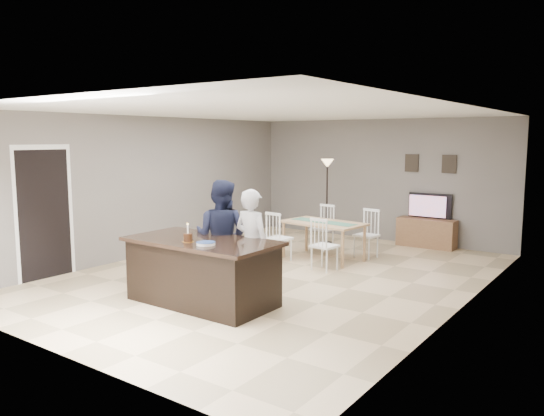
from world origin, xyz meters
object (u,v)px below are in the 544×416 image
Objects in this scene: dining_table at (323,228)px; floor_lamp at (327,178)px; birthday_cake at (188,237)px; woman at (252,245)px; man at (221,237)px; television at (429,206)px; plate_stack at (206,243)px; tv_console at (426,233)px; kitchen_island at (202,271)px.

floor_lamp is at bearing 124.00° from dining_table.
woman is at bearing 58.10° from birthday_cake.
man is at bearing 96.70° from birthday_cake.
floor_lamp reaches higher than birthday_cake.
birthday_cake is (-1.24, -5.87, 0.10)m from television.
plate_stack is at bearing 101.29° from man.
man is 0.92× the size of floor_lamp.
television is 0.54× the size of man.
tv_console is 5.10m from woman.
dining_table is (-0.30, 3.56, -0.33)m from plate_stack.
woman reaches higher than television.
kitchen_island is at bearing -102.16° from tv_console.
birthday_cake is (0.09, -0.78, 0.12)m from man.
television is at bearing 26.95° from floor_lamp.
plate_stack is (0.31, -0.25, 0.47)m from kitchen_island.
dining_table is at bearing -117.86° from tv_console.
woman is 0.82m from plate_stack.
woman is (-0.76, -5.02, 0.49)m from tv_console.
tv_console is at bearing 25.25° from floor_lamp.
birthday_cake is (-0.04, -0.23, 0.51)m from kitchen_island.
woman reaches higher than plate_stack.
kitchen_island is 1.17× the size of floor_lamp.
woman is at bearing 80.11° from plate_stack.
dining_table is at bearing 89.89° from kitchen_island.
floor_lamp is (-0.66, 4.90, 0.47)m from birthday_cake.
tv_console is 0.64× the size of dining_table.
dining_table is (0.05, 3.54, -0.37)m from birthday_cake.
kitchen_island is 0.61m from plate_stack.
plate_stack is 3.59m from dining_table.
woman is at bearing 81.56° from television.
birthday_cake is 1.00× the size of plate_stack.
plate_stack reaches higher than dining_table.
birthday_cake is (-1.24, -5.80, 0.66)m from tv_console.
television is 2.63m from dining_table.
woman reaches higher than dining_table.
floor_lamp reaches higher than tv_console.
kitchen_island is 3.31m from dining_table.
birthday_cake is 0.14× the size of dining_table.
television reaches higher than kitchen_island.
plate_stack reaches higher than kitchen_island.
dining_table reaches higher than tv_console.
birthday_cake is at bearing -99.71° from kitchen_island.
kitchen_island is at bearing 86.08° from man.
television is at bearing -121.89° from man.
tv_console is 5.96m from birthday_cake.
television is 0.50× the size of floor_lamp.
dining_table is 1.75m from floor_lamp.
plate_stack reaches higher than tv_console.
television is at bearing 90.00° from tv_console.
floor_lamp is (-0.57, 4.12, 0.58)m from man.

